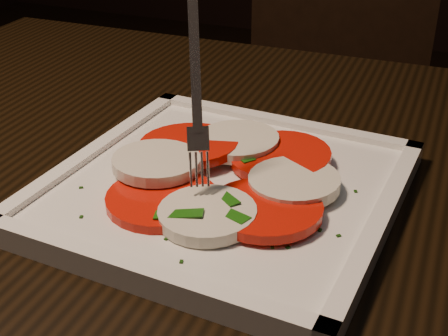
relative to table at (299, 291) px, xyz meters
name	(u,v)px	position (x,y,z in m)	size (l,w,h in m)	color
table	(299,291)	(0.00, 0.00, 0.00)	(1.21, 0.82, 0.75)	black
chair	(331,78)	(-0.17, 0.87, -0.12)	(0.46, 0.46, 0.93)	black
plate	(224,190)	(-0.07, -0.02, 0.11)	(0.29, 0.29, 0.01)	white
caprese_salad	(224,174)	(-0.07, -0.02, 0.12)	(0.23, 0.25, 0.02)	red
fork	(195,84)	(-0.09, -0.03, 0.21)	(0.02, 0.06, 0.15)	white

